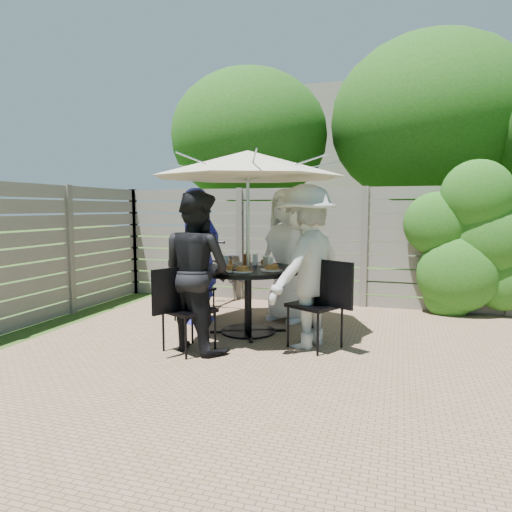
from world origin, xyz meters
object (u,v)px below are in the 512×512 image
(person_right, at_px, (306,267))
(chair_left, at_px, (194,302))
(plate_back, at_px, (267,263))
(plate_front, at_px, (227,269))
(patio_table, at_px, (248,288))
(chair_back, at_px, (294,300))
(glass_left, at_px, (226,261))
(glass_right, at_px, (270,263))
(chair_front, at_px, (188,327))
(umbrella, at_px, (248,164))
(glass_back, at_px, (255,260))
(person_left, at_px, (200,256))
(chair_right, at_px, (316,323))
(plate_right, at_px, (272,268))
(person_back, at_px, (288,255))
(syrup_jug, at_px, (247,261))
(person_front, at_px, (197,272))
(plate_left, at_px, (226,264))
(bicycle, at_px, (224,271))
(coffee_cup, at_px, (266,262))
(plate_extra, at_px, (243,270))

(person_right, bearing_deg, chair_left, -89.96)
(plate_back, xyz_separation_m, plate_front, (-0.27, -0.67, 0.00))
(patio_table, relative_size, chair_back, 1.79)
(glass_left, height_order, glass_right, same)
(chair_left, bearing_deg, chair_front, -49.96)
(chair_left, xyz_separation_m, person_right, (1.66, -0.67, 0.62))
(umbrella, xyz_separation_m, glass_back, (0.00, 0.28, -1.15))
(chair_back, relative_size, person_left, 0.50)
(chair_right, relative_size, plate_right, 3.79)
(person_back, relative_size, syrup_jug, 11.14)
(person_back, height_order, syrup_jug, person_back)
(umbrella, relative_size, plate_right, 11.31)
(chair_back, distance_m, glass_back, 0.94)
(chair_left, bearing_deg, plate_front, -25.34)
(glass_left, xyz_separation_m, glass_right, (0.56, -0.00, 0.00))
(umbrella, distance_m, plate_right, 1.25)
(glass_back, bearing_deg, umbrella, -90.09)
(person_front, bearing_deg, plate_left, -66.55)
(umbrella, height_order, person_back, umbrella)
(plate_back, relative_size, bicycle, 0.13)
(umbrella, distance_m, person_left, 1.41)
(plate_left, height_order, syrup_jug, syrup_jug)
(plate_front, height_order, glass_back, glass_back)
(person_front, relative_size, bicycle, 0.84)
(plate_front, xyz_separation_m, syrup_jug, (0.10, 0.40, 0.06))
(syrup_jug, bearing_deg, plate_front, -103.77)
(person_front, relative_size, chair_right, 1.73)
(umbrella, distance_m, chair_left, 2.01)
(patio_table, relative_size, coffee_cup, 13.36)
(person_left, height_order, person_front, person_left)
(chair_front, xyz_separation_m, chair_right, (1.26, 0.53, 0.02))
(person_right, height_order, plate_back, person_right)
(plate_right, height_order, glass_back, glass_back)
(umbrella, xyz_separation_m, person_right, (0.77, -0.31, -1.14))
(plate_right, distance_m, coffee_cup, 0.34)
(plate_back, relative_size, syrup_jug, 1.63)
(person_back, relative_size, plate_back, 6.86)
(plate_front, xyz_separation_m, plate_right, (0.47, 0.20, 0.00))
(plate_extra, height_order, syrup_jug, syrup_jug)
(plate_left, height_order, glass_back, glass_back)
(chair_back, bearing_deg, plate_front, 3.88)
(chair_front, height_order, person_right, person_right)
(patio_table, distance_m, plate_left, 0.45)
(plate_front, xyz_separation_m, plate_extra, (0.19, -0.01, 0.00))
(glass_left, height_order, bicycle, bicycle)
(glass_back, bearing_deg, patio_table, -90.09)
(person_back, relative_size, chair_front, 1.93)
(glass_right, relative_size, bicycle, 0.07)
(glass_left, bearing_deg, chair_right, -17.29)
(syrup_jug, bearing_deg, plate_back, 56.96)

